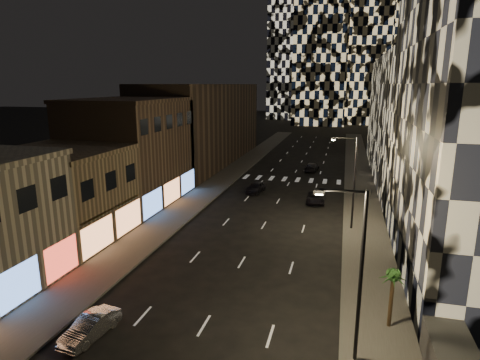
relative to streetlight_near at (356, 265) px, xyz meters
The scene contains 16 objects.
sidewalk_left 44.33m from the streetlight_near, 114.65° to the left, with size 4.00×120.00×0.15m, color #47443F.
sidewalk_right 40.38m from the streetlight_near, 87.64° to the left, with size 4.00×120.00×0.15m, color #47443F.
curb_left 43.50m from the streetlight_near, 112.12° to the left, with size 0.20×120.00×0.15m, color #4C4C47.
curb_right 40.35m from the streetlight_near, 90.65° to the left, with size 0.20×120.00×0.15m, color #4C4C47.
retail_tan 27.67m from the streetlight_near, 156.55° to the left, with size 10.00×10.00×8.00m, color #7B684A.
retail_brown 34.58m from the streetlight_near, 137.17° to the left, with size 10.00×15.00×12.00m, color brown.
retail_filler_left 56.09m from the streetlight_near, 116.89° to the left, with size 10.00×40.00×14.00m, color brown.
midrise_base 15.51m from the streetlight_near, 74.78° to the left, with size 0.60×25.00×3.00m, color #383838.
midrise_filler_right 48.56m from the streetlight_near, 76.08° to the left, with size 16.00×40.00×18.00m, color #232326.
streetlight_near is the anchor object (origin of this frame).
streetlight_far 20.00m from the streetlight_near, 90.00° to the left, with size 2.55×0.25×9.00m.
car_silver_parked 15.01m from the streetlight_near, behind, with size 1.35×3.86×1.27m, color gray.
car_dark_midlane 33.61m from the streetlight_near, 110.86° to the left, with size 1.70×4.22×1.44m, color black.
car_dark_oncoming 47.50m from the streetlight_near, 97.12° to the left, with size 1.89×4.64×1.35m, color black.
car_dark_rightlane 29.10m from the streetlight_near, 97.67° to the left, with size 2.09×4.54×1.26m, color black.
palm_tree 4.76m from the streetlight_near, 57.74° to the left, with size 1.80×1.76×3.53m.
Camera 1 is at (7.42, -8.89, 13.92)m, focal length 30.00 mm.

